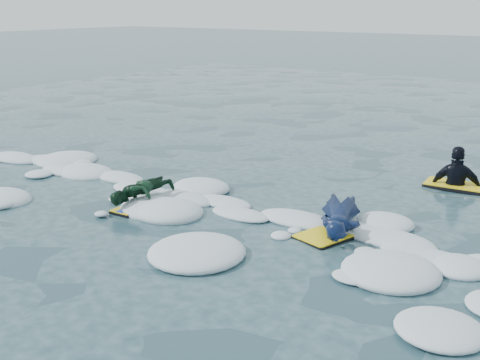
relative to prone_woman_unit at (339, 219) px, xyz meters
name	(u,v)px	position (x,y,z in m)	size (l,w,h in m)	color
ground	(152,233)	(-2.22, -1.56, -0.22)	(120.00, 120.00, 0.00)	#1A373F
foam_band	(197,213)	(-2.22, -0.52, -0.22)	(12.00, 3.10, 0.30)	silver
prone_woman_unit	(339,219)	(0.00, 0.00, 0.00)	(1.16, 1.72, 0.42)	black
prone_child_unit	(142,194)	(-3.15, -0.79, 0.00)	(0.73, 1.20, 0.43)	black
waiting_rider_unit	(455,190)	(0.76, 3.20, -0.25)	(1.12, 0.67, 1.62)	black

